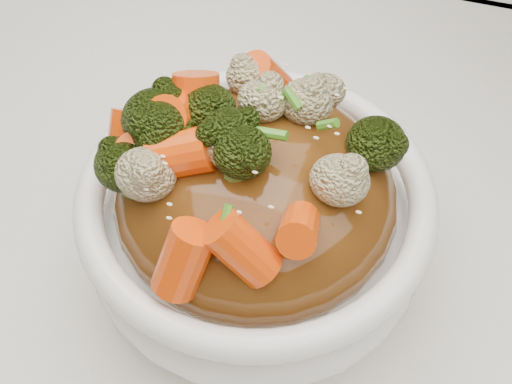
% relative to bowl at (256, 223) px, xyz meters
% --- Properties ---
extents(tablecloth, '(1.20, 0.80, 0.04)m').
position_rel_bowl_xyz_m(tablecloth, '(0.00, -0.01, -0.06)').
color(tablecloth, white).
rests_on(tablecloth, dining_table).
extents(bowl, '(0.25, 0.25, 0.09)m').
position_rel_bowl_xyz_m(bowl, '(0.00, 0.00, 0.00)').
color(bowl, white).
rests_on(bowl, tablecloth).
extents(sauce_base, '(0.20, 0.20, 0.10)m').
position_rel_bowl_xyz_m(sauce_base, '(0.00, -0.00, 0.03)').
color(sauce_base, '#542E0E').
rests_on(sauce_base, bowl).
extents(carrots, '(0.20, 0.20, 0.05)m').
position_rel_bowl_xyz_m(carrots, '(0.00, -0.00, 0.10)').
color(carrots, '#F84B08').
rests_on(carrots, sauce_base).
extents(broccoli, '(0.20, 0.20, 0.05)m').
position_rel_bowl_xyz_m(broccoli, '(0.00, -0.00, 0.10)').
color(broccoli, black).
rests_on(broccoli, sauce_base).
extents(cauliflower, '(0.20, 0.20, 0.04)m').
position_rel_bowl_xyz_m(cauliflower, '(0.00, -0.00, 0.09)').
color(cauliflower, beige).
rests_on(cauliflower, sauce_base).
extents(scallions, '(0.15, 0.15, 0.02)m').
position_rel_bowl_xyz_m(scallions, '(0.00, -0.00, 0.10)').
color(scallions, '#44891F').
rests_on(scallions, sauce_base).
extents(sesame_seeds, '(0.18, 0.18, 0.01)m').
position_rel_bowl_xyz_m(sesame_seeds, '(0.00, -0.00, 0.10)').
color(sesame_seeds, beige).
rests_on(sesame_seeds, sauce_base).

